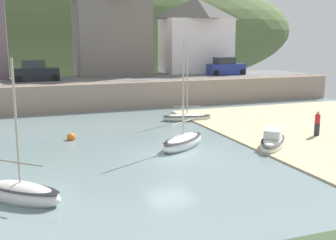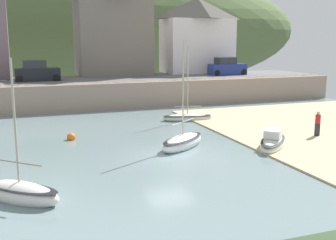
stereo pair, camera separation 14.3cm
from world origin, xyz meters
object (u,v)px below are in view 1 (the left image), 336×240
at_px(parked_car_end_of_row, 226,67).
at_px(waterfront_building_centre, 111,27).
at_px(person_near_water, 317,122).
at_px(sailboat_tall_mast, 183,142).
at_px(waterfront_building_right, 196,35).
at_px(mooring_buoy, 71,137).
at_px(sailboat_white_hull, 21,193).
at_px(parked_car_by_wall, 36,72).
at_px(sailboat_nearest_shore, 187,117).
at_px(dinghy_open_wooden, 273,142).

bearing_deg(parked_car_end_of_row, waterfront_building_centre, 158.62).
bearing_deg(person_near_water, sailboat_tall_mast, 176.53).
bearing_deg(sailboat_tall_mast, waterfront_building_right, 26.36).
bearing_deg(sailboat_tall_mast, mooring_buoy, 106.86).
bearing_deg(mooring_buoy, waterfront_building_right, 48.49).
distance_m(parked_car_end_of_row, mooring_buoy, 24.50).
distance_m(waterfront_building_right, sailboat_white_hull, 36.41).
relative_size(sailboat_tall_mast, parked_car_end_of_row, 1.58).
bearing_deg(mooring_buoy, parked_car_by_wall, 94.43).
height_order(sailboat_tall_mast, person_near_water, sailboat_tall_mast).
height_order(sailboat_nearest_shore, mooring_buoy, sailboat_nearest_shore).
bearing_deg(sailboat_nearest_shore, parked_car_end_of_row, 62.68).
xyz_separation_m(sailboat_tall_mast, mooring_buoy, (-5.98, 4.20, -0.16)).
bearing_deg(dinghy_open_wooden, parked_car_end_of_row, 21.95).
height_order(parked_car_end_of_row, person_near_water, parked_car_end_of_row).
bearing_deg(parked_car_end_of_row, waterfront_building_right, 109.74).
height_order(waterfront_building_right, sailboat_white_hull, waterfront_building_right).
distance_m(sailboat_nearest_shore, mooring_buoy, 10.10).
bearing_deg(sailboat_nearest_shore, dinghy_open_wooden, -68.82).
distance_m(waterfront_building_centre, mooring_buoy, 22.21).
height_order(sailboat_white_hull, mooring_buoy, sailboat_white_hull).
bearing_deg(dinghy_open_wooden, waterfront_building_right, 28.80).
xyz_separation_m(waterfront_building_right, person_near_water, (-2.14, -24.39, -5.82)).
distance_m(sailboat_white_hull, mooring_buoy, 10.22).
distance_m(sailboat_nearest_shore, parked_car_end_of_row, 15.35).
bearing_deg(parked_car_end_of_row, sailboat_white_hull, -132.39).
bearing_deg(mooring_buoy, person_near_water, -17.34).
bearing_deg(person_near_water, parked_car_end_of_row, 79.20).
relative_size(waterfront_building_right, sailboat_nearest_shore, 1.45).
relative_size(sailboat_white_hull, dinghy_open_wooden, 1.49).
distance_m(waterfront_building_right, parked_car_end_of_row, 5.99).
relative_size(waterfront_building_right, parked_car_end_of_row, 2.10).
bearing_deg(mooring_buoy, waterfront_building_centre, 69.77).
relative_size(sailboat_tall_mast, dinghy_open_wooden, 1.65).
bearing_deg(sailboat_white_hull, mooring_buoy, 115.14).
height_order(sailboat_nearest_shore, sailboat_tall_mast, sailboat_tall_mast).
xyz_separation_m(waterfront_building_right, parked_car_end_of_row, (1.66, -4.50, -3.60)).
bearing_deg(dinghy_open_wooden, mooring_buoy, 104.10).
height_order(dinghy_open_wooden, person_near_water, person_near_water).
relative_size(person_near_water, mooring_buoy, 2.91).
distance_m(waterfront_building_right, sailboat_tall_mast, 27.19).
height_order(sailboat_tall_mast, mooring_buoy, sailboat_tall_mast).
bearing_deg(waterfront_building_right, waterfront_building_centre, 180.00).
bearing_deg(parked_car_end_of_row, parked_car_by_wall, 179.50).
relative_size(waterfront_building_right, sailboat_white_hull, 1.47).
xyz_separation_m(waterfront_building_right, dinghy_open_wooden, (-6.36, -25.64, -6.48)).
xyz_separation_m(dinghy_open_wooden, person_near_water, (4.23, 1.25, 0.67)).
xyz_separation_m(waterfront_building_centre, person_near_water, (8.00, -24.39, -6.63)).
relative_size(sailboat_nearest_shore, mooring_buoy, 10.69).
bearing_deg(sailboat_white_hull, dinghy_open_wooden, 58.07).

